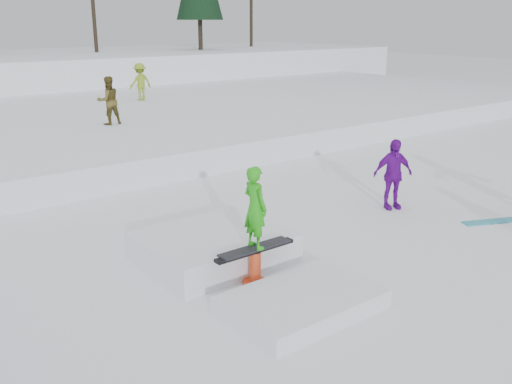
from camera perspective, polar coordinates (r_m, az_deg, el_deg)
ground at (r=10.08m, az=4.85°, el=-9.12°), size 120.00×120.00×0.00m
snow_midrise at (r=23.77m, az=-22.47°, el=5.87°), size 50.00×18.00×0.80m
walker_olive at (r=21.16m, az=-14.53°, el=8.84°), size 0.85×0.67×1.70m
walker_ygreen at (r=27.42m, az=-11.50°, el=10.74°), size 1.14×0.71×1.70m
spectator_purple at (r=14.07m, az=13.52°, el=1.75°), size 1.09×0.77×1.71m
loose_board_teal at (r=14.02m, az=22.53°, el=-2.75°), size 1.39×0.84×0.03m
jib_rail_feature at (r=10.33m, az=-2.07°, el=-6.55°), size 2.60×4.40×2.11m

